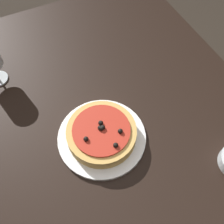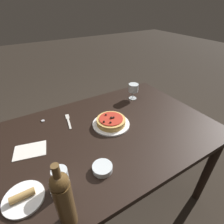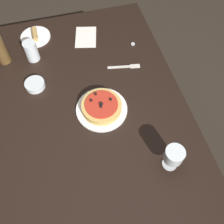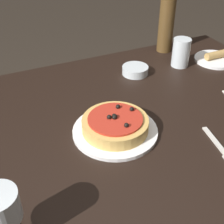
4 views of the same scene
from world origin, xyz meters
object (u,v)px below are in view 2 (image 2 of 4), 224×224
(water_cup, at_px, (61,179))
(wine_glass, at_px, (133,88))
(side_plate, at_px, (23,198))
(pizza, at_px, (111,121))
(dining_table, at_px, (109,140))
(bottle_cap, at_px, (43,121))
(side_bowl, at_px, (102,168))
(fork, at_px, (68,120))
(dinner_plate, at_px, (111,124))
(wine_bottle, at_px, (64,199))

(water_cup, bearing_deg, wine_glass, 33.07)
(side_plate, bearing_deg, pizza, 23.53)
(dining_table, relative_size, wine_glass, 10.51)
(pizza, xyz_separation_m, side_plate, (-0.61, -0.26, -0.02))
(dining_table, relative_size, bottle_cap, 59.69)
(side_bowl, relative_size, fork, 0.57)
(dinner_plate, bearing_deg, wine_glass, 32.34)
(water_cup, distance_m, bottle_cap, 0.59)
(wine_glass, xyz_separation_m, wine_bottle, (-0.82, -0.68, 0.05))
(wine_bottle, xyz_separation_m, water_cup, (0.02, 0.16, -0.09))
(pizza, height_order, bottle_cap, pizza)
(side_bowl, bearing_deg, side_plate, 173.49)
(dining_table, height_order, pizza, pizza)
(wine_bottle, distance_m, bottle_cap, 0.76)
(pizza, distance_m, side_bowl, 0.39)
(pizza, relative_size, bottle_cap, 8.31)
(dining_table, xyz_separation_m, side_plate, (-0.56, -0.22, 0.10))
(side_bowl, distance_m, bottle_cap, 0.62)
(dining_table, bearing_deg, side_bowl, -125.80)
(bottle_cap, bearing_deg, side_bowl, -74.63)
(dining_table, height_order, wine_bottle, wine_bottle)
(fork, xyz_separation_m, side_plate, (-0.37, -0.46, 0.01))
(dinner_plate, relative_size, side_bowl, 2.47)
(pizza, height_order, fork, pizza)
(pizza, bearing_deg, bottle_cap, 143.98)
(side_plate, bearing_deg, side_bowl, -6.51)
(wine_glass, xyz_separation_m, side_bowl, (-0.59, -0.53, -0.08))
(dining_table, height_order, wine_glass, wine_glass)
(dining_table, distance_m, side_plate, 0.61)
(dinner_plate, bearing_deg, side_bowl, -127.43)
(wine_glass, relative_size, side_bowl, 1.31)
(side_bowl, bearing_deg, dinner_plate, 52.57)
(dinner_plate, relative_size, fork, 1.41)
(pizza, distance_m, wine_glass, 0.43)
(water_cup, height_order, side_bowl, water_cup)
(pizza, bearing_deg, side_bowl, -127.42)
(fork, bearing_deg, bottle_cap, 71.25)
(side_plate, bearing_deg, fork, 51.70)
(water_cup, relative_size, fork, 0.64)
(side_bowl, height_order, side_plate, side_plate)
(dining_table, distance_m, side_bowl, 0.34)
(water_cup, relative_size, side_plate, 0.66)
(pizza, distance_m, bottle_cap, 0.49)
(wine_bottle, relative_size, side_bowl, 3.18)
(wine_bottle, height_order, bottle_cap, wine_bottle)
(dinner_plate, xyz_separation_m, bottle_cap, (-0.40, 0.29, -0.00))
(pizza, relative_size, side_bowl, 1.91)
(side_plate, relative_size, bottle_cap, 7.42)
(fork, bearing_deg, side_bowl, -168.57)
(fork, xyz_separation_m, bottle_cap, (-0.16, 0.09, 0.00))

